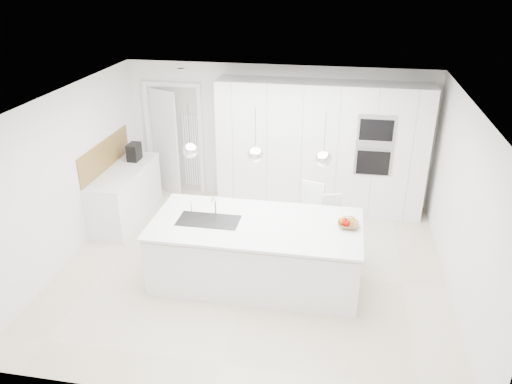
% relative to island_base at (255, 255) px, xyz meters
% --- Properties ---
extents(floor, '(5.50, 5.50, 0.00)m').
position_rel_island_base_xyz_m(floor, '(-0.10, 0.30, -0.43)').
color(floor, beige).
rests_on(floor, ground).
extents(wall_back, '(5.50, 0.00, 5.50)m').
position_rel_island_base_xyz_m(wall_back, '(-0.10, 2.80, 0.82)').
color(wall_back, white).
rests_on(wall_back, ground).
extents(wall_left, '(0.00, 5.00, 5.00)m').
position_rel_island_base_xyz_m(wall_left, '(-2.85, 0.30, 0.82)').
color(wall_left, white).
rests_on(wall_left, ground).
extents(ceiling, '(5.50, 5.50, 0.00)m').
position_rel_island_base_xyz_m(ceiling, '(-0.10, 0.30, 2.07)').
color(ceiling, white).
rests_on(ceiling, wall_back).
extents(tall_cabinets, '(3.60, 0.60, 2.30)m').
position_rel_island_base_xyz_m(tall_cabinets, '(0.70, 2.50, 0.72)').
color(tall_cabinets, white).
rests_on(tall_cabinets, floor).
extents(oven_stack, '(0.62, 0.04, 1.05)m').
position_rel_island_base_xyz_m(oven_stack, '(1.60, 2.19, 0.92)').
color(oven_stack, '#A5A5A8').
rests_on(oven_stack, tall_cabinets).
extents(doorway_frame, '(1.11, 0.08, 2.13)m').
position_rel_island_base_xyz_m(doorway_frame, '(-2.05, 2.77, 0.59)').
color(doorway_frame, white).
rests_on(doorway_frame, floor).
extents(hallway_door, '(0.76, 0.38, 2.00)m').
position_rel_island_base_xyz_m(hallway_door, '(-2.30, 2.72, 0.57)').
color(hallway_door, white).
rests_on(hallway_door, floor).
extents(radiator, '(0.32, 0.04, 1.40)m').
position_rel_island_base_xyz_m(radiator, '(-1.73, 2.76, 0.42)').
color(radiator, white).
rests_on(radiator, floor).
extents(left_base_cabinets, '(0.60, 1.80, 0.86)m').
position_rel_island_base_xyz_m(left_base_cabinets, '(-2.55, 1.50, 0.00)').
color(left_base_cabinets, white).
rests_on(left_base_cabinets, floor).
extents(left_worktop, '(0.62, 1.82, 0.04)m').
position_rel_island_base_xyz_m(left_worktop, '(-2.55, 1.50, 0.45)').
color(left_worktop, white).
rests_on(left_worktop, left_base_cabinets).
extents(oak_backsplash, '(0.02, 1.80, 0.50)m').
position_rel_island_base_xyz_m(oak_backsplash, '(-2.84, 1.50, 0.72)').
color(oak_backsplash, olive).
rests_on(oak_backsplash, wall_left).
extents(island_base, '(2.80, 1.20, 0.86)m').
position_rel_island_base_xyz_m(island_base, '(0.00, 0.00, 0.00)').
color(island_base, white).
rests_on(island_base, floor).
extents(island_worktop, '(2.84, 1.40, 0.04)m').
position_rel_island_base_xyz_m(island_worktop, '(0.00, 0.05, 0.45)').
color(island_worktop, white).
rests_on(island_worktop, island_base).
extents(island_sink, '(0.84, 0.44, 0.18)m').
position_rel_island_base_xyz_m(island_sink, '(-0.65, -0.00, 0.39)').
color(island_sink, '#3F3F42').
rests_on(island_sink, island_worktop).
extents(island_tap, '(0.02, 0.02, 0.30)m').
position_rel_island_base_xyz_m(island_tap, '(-0.60, 0.20, 0.62)').
color(island_tap, white).
rests_on(island_tap, island_worktop).
extents(pendant_left, '(0.20, 0.20, 0.20)m').
position_rel_island_base_xyz_m(pendant_left, '(-0.85, -0.00, 1.47)').
color(pendant_left, white).
rests_on(pendant_left, ceiling).
extents(pendant_mid, '(0.20, 0.20, 0.20)m').
position_rel_island_base_xyz_m(pendant_mid, '(-0.00, -0.00, 1.47)').
color(pendant_mid, white).
rests_on(pendant_mid, ceiling).
extents(pendant_right, '(0.20, 0.20, 0.20)m').
position_rel_island_base_xyz_m(pendant_right, '(0.85, -0.00, 1.47)').
color(pendant_right, white).
rests_on(pendant_right, ceiling).
extents(fruit_bowl, '(0.29, 0.29, 0.07)m').
position_rel_island_base_xyz_m(fruit_bowl, '(1.22, 0.15, 0.50)').
color(fruit_bowl, olive).
rests_on(fruit_bowl, island_worktop).
extents(espresso_machine, '(0.19, 0.29, 0.31)m').
position_rel_island_base_xyz_m(espresso_machine, '(-2.53, 1.98, 0.62)').
color(espresso_machine, black).
rests_on(espresso_machine, left_worktop).
extents(bar_stool_left, '(0.50, 0.59, 1.12)m').
position_rel_island_base_xyz_m(bar_stool_left, '(0.69, 0.90, 0.13)').
color(bar_stool_left, white).
rests_on(bar_stool_left, floor).
extents(bar_stool_right, '(0.44, 0.53, 0.99)m').
position_rel_island_base_xyz_m(bar_stool_right, '(0.97, 0.82, 0.06)').
color(bar_stool_right, white).
rests_on(bar_stool_right, floor).
extents(apple_a, '(0.08, 0.08, 0.08)m').
position_rel_island_base_xyz_m(apple_a, '(1.18, 0.18, 0.54)').
color(apple_a, '#BE0802').
rests_on(apple_a, fruit_bowl).
extents(apple_b, '(0.08, 0.08, 0.08)m').
position_rel_island_base_xyz_m(apple_b, '(1.17, 0.13, 0.54)').
color(apple_b, '#BE0802').
rests_on(apple_b, fruit_bowl).
extents(apple_c, '(0.08, 0.08, 0.08)m').
position_rel_island_base_xyz_m(apple_c, '(1.21, 0.12, 0.54)').
color(apple_c, '#BE0802').
rests_on(apple_c, fruit_bowl).
extents(banana_bunch, '(0.23, 0.17, 0.21)m').
position_rel_island_base_xyz_m(banana_bunch, '(1.21, 0.15, 0.58)').
color(banana_bunch, gold).
rests_on(banana_bunch, fruit_bowl).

